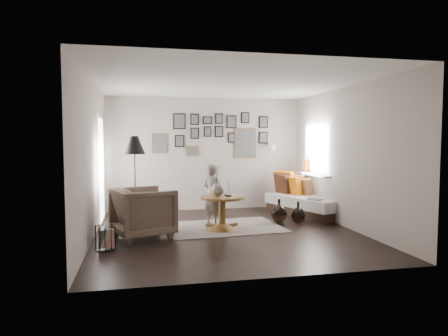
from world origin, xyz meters
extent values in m
plane|color=black|center=(0.00, 0.00, 0.00)|extent=(4.80, 4.80, 0.00)
plane|color=#A89C93|center=(0.00, 2.40, 1.30)|extent=(4.50, 0.00, 4.50)
plane|color=#A89C93|center=(0.00, -2.40, 1.30)|extent=(4.50, 0.00, 4.50)
plane|color=#A89C93|center=(-2.25, 0.00, 1.30)|extent=(0.00, 4.80, 4.80)
plane|color=#A89C93|center=(2.25, 0.00, 1.30)|extent=(0.00, 4.80, 4.80)
plane|color=white|center=(0.00, 0.00, 2.60)|extent=(4.80, 4.80, 0.00)
plane|color=white|center=(-2.23, 1.20, 1.05)|extent=(0.00, 2.14, 2.14)
plane|color=white|center=(-2.23, 1.20, 1.05)|extent=(0.00, 1.88, 1.88)
plane|color=white|center=(-2.23, 1.20, 1.05)|extent=(0.00, 1.93, 1.93)
plane|color=white|center=(2.23, 1.20, 1.45)|extent=(0.00, 1.30, 1.30)
plane|color=white|center=(2.23, 1.20, 1.45)|extent=(0.00, 1.14, 1.14)
cube|color=white|center=(2.17, 1.20, 0.88)|extent=(0.15, 1.32, 0.04)
cylinder|color=#8C4C14|center=(2.17, 1.55, 1.04)|extent=(0.10, 0.10, 0.28)
cylinder|color=#8C4C14|center=(2.17, 1.72, 1.01)|extent=(0.08, 0.08, 0.22)
cube|color=brown|center=(-1.05, 2.38, 1.55)|extent=(0.35, 0.03, 0.45)
cube|color=black|center=(-1.05, 2.37, 1.55)|extent=(0.30, 0.01, 0.40)
cube|color=black|center=(-0.60, 2.38, 2.05)|extent=(0.28, 0.03, 0.36)
cube|color=black|center=(-0.60, 2.37, 2.05)|extent=(0.23, 0.01, 0.31)
cube|color=black|center=(-0.60, 2.38, 1.60)|extent=(0.22, 0.03, 0.28)
cube|color=black|center=(-0.60, 2.37, 1.60)|extent=(0.17, 0.01, 0.23)
cube|color=black|center=(-0.25, 2.38, 2.10)|extent=(0.20, 0.03, 0.26)
cube|color=black|center=(-0.25, 2.37, 2.10)|extent=(0.15, 0.01, 0.21)
cube|color=black|center=(-0.25, 2.38, 1.78)|extent=(0.20, 0.03, 0.26)
cube|color=black|center=(-0.25, 2.37, 1.78)|extent=(0.15, 0.01, 0.21)
cube|color=black|center=(0.05, 2.38, 2.08)|extent=(0.22, 0.03, 0.18)
cube|color=black|center=(0.05, 2.37, 2.08)|extent=(0.17, 0.01, 0.13)
cube|color=black|center=(0.05, 2.38, 1.82)|extent=(0.18, 0.03, 0.24)
cube|color=black|center=(0.05, 2.37, 1.82)|extent=(0.13, 0.01, 0.19)
cube|color=black|center=(0.32, 2.38, 2.12)|extent=(0.18, 0.03, 0.24)
cube|color=black|center=(0.32, 2.37, 2.12)|extent=(0.13, 0.01, 0.19)
cube|color=black|center=(0.32, 2.38, 1.82)|extent=(0.20, 0.03, 0.26)
cube|color=black|center=(0.32, 2.37, 1.82)|extent=(0.15, 0.01, 0.21)
cube|color=black|center=(0.62, 2.38, 2.05)|extent=(0.24, 0.03, 0.30)
cube|color=black|center=(0.62, 2.37, 2.05)|extent=(0.19, 0.01, 0.25)
cube|color=black|center=(0.62, 2.38, 1.68)|extent=(0.18, 0.03, 0.24)
cube|color=black|center=(0.62, 2.37, 1.68)|extent=(0.13, 0.01, 0.19)
cube|color=brown|center=(0.95, 2.38, 1.55)|extent=(0.55, 0.03, 0.70)
cube|color=black|center=(0.95, 2.37, 1.55)|extent=(0.50, 0.01, 0.65)
cube|color=black|center=(0.95, 2.38, 2.15)|extent=(0.20, 0.03, 0.26)
cube|color=black|center=(0.95, 2.37, 2.15)|extent=(0.15, 0.01, 0.21)
cube|color=black|center=(1.40, 2.38, 2.05)|extent=(0.22, 0.03, 0.28)
cube|color=black|center=(1.40, 2.37, 2.05)|extent=(0.17, 0.01, 0.23)
cube|color=black|center=(1.40, 2.38, 1.68)|extent=(0.22, 0.03, 0.28)
cube|color=black|center=(1.40, 2.37, 1.68)|extent=(0.17, 0.01, 0.23)
cube|color=brown|center=(-0.30, 2.38, 1.38)|extent=(0.30, 0.03, 0.24)
cube|color=black|center=(-0.30, 2.37, 1.38)|extent=(0.25, 0.01, 0.19)
cube|color=white|center=(1.55, 2.37, 1.50)|extent=(0.06, 0.04, 0.10)
cylinder|color=white|center=(1.55, 2.25, 1.52)|extent=(0.02, 0.24, 0.02)
cone|color=white|center=(1.55, 2.12, 1.46)|extent=(0.18, 0.18, 0.14)
cube|color=#C1B3A9|center=(0.03, 0.37, 0.01)|extent=(2.19, 1.61, 0.01)
cone|color=brown|center=(-0.05, 0.17, 0.06)|extent=(0.58, 0.58, 0.11)
cylinder|color=brown|center=(-0.05, 0.17, 0.32)|extent=(0.12, 0.12, 0.45)
cylinder|color=brown|center=(-0.05, 0.17, 0.59)|extent=(0.78, 0.78, 0.04)
ellipsoid|color=black|center=(-0.13, 0.19, 0.74)|extent=(0.22, 0.22, 0.25)
cylinder|color=black|center=(-0.13, 0.19, 0.88)|extent=(0.07, 0.07, 0.04)
cylinder|color=black|center=(0.06, 0.17, 0.63)|extent=(0.13, 0.13, 0.02)
cube|color=black|center=(2.00, 1.20, 0.10)|extent=(1.32, 1.93, 0.21)
cube|color=beige|center=(2.00, 1.20, 0.31)|extent=(1.40, 2.01, 0.23)
cube|color=#C6610B|center=(2.02, 1.93, 0.66)|extent=(0.44, 0.57, 0.52)
cube|color=#371C11|center=(1.89, 1.83, 0.63)|extent=(0.32, 0.51, 0.47)
cube|color=brown|center=(2.13, 1.68, 0.62)|extent=(0.44, 0.48, 0.45)
cube|color=#C6610B|center=(1.94, 1.55, 0.61)|extent=(0.31, 0.47, 0.43)
cube|color=brown|center=(2.09, 1.38, 0.59)|extent=(0.38, 0.44, 0.39)
cube|color=black|center=(1.95, 0.65, 0.43)|extent=(0.32, 0.35, 0.02)
imported|color=brown|center=(-1.44, -0.06, 0.42)|extent=(1.17, 1.15, 0.84)
cube|color=beige|center=(-1.41, -0.01, 0.48)|extent=(0.48, 0.49, 0.17)
cylinder|color=black|center=(-1.59, 0.89, 0.01)|extent=(0.26, 0.26, 0.03)
cylinder|color=black|center=(-1.59, 0.89, 0.75)|extent=(0.02, 0.02, 1.51)
cone|color=black|center=(-1.59, 0.89, 1.53)|extent=(0.40, 0.40, 0.34)
cube|color=black|center=(-2.00, -0.72, 0.16)|extent=(0.21, 0.19, 0.28)
cube|color=beige|center=(-1.97, -0.74, 0.16)|extent=(0.21, 0.11, 0.28)
ellipsoid|color=black|center=(1.16, 0.57, 0.18)|extent=(0.31, 0.31, 0.36)
cylinder|color=black|center=(1.16, 0.57, 0.41)|extent=(0.05, 0.05, 0.11)
ellipsoid|color=black|center=(1.51, 0.45, 0.16)|extent=(0.28, 0.28, 0.32)
cylinder|color=black|center=(1.51, 0.45, 0.37)|extent=(0.05, 0.05, 0.11)
imported|color=#6E5F57|center=(-0.15, 0.60, 0.58)|extent=(0.48, 0.51, 1.17)
camera|label=1|loc=(-1.46, -6.78, 1.62)|focal=32.00mm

